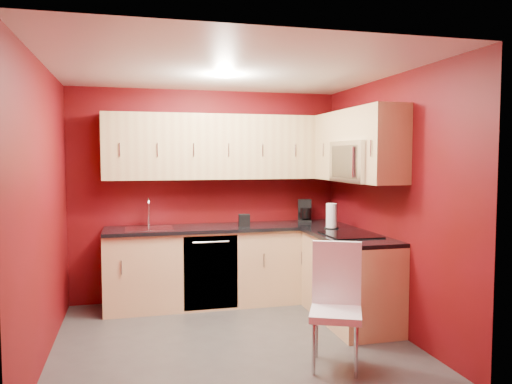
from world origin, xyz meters
name	(u,v)px	position (x,y,z in m)	size (l,w,h in m)	color
floor	(232,340)	(0.00, 0.00, 0.00)	(3.20, 3.20, 0.00)	#454340
ceiling	(231,69)	(0.00, 0.00, 2.50)	(3.20, 3.20, 0.00)	white
wall_back	(207,195)	(0.00, 1.50, 1.25)	(3.20, 3.20, 0.00)	#600912
wall_front	(278,230)	(0.00, -1.50, 1.25)	(3.20, 3.20, 0.00)	#600912
wall_left	(44,212)	(-1.60, 0.00, 1.25)	(3.00, 3.00, 0.00)	#600912
wall_right	(389,203)	(1.60, 0.00, 1.25)	(3.00, 3.00, 0.00)	#600912
base_cabinets_back	(228,266)	(0.20, 1.20, 0.43)	(2.80, 0.60, 0.87)	#EAC585
base_cabinets_right	(349,280)	(1.30, 0.25, 0.43)	(0.60, 1.30, 0.87)	#EAC585
countertop_back	(228,228)	(0.20, 1.19, 0.89)	(2.80, 0.63, 0.04)	black
countertop_right	(349,237)	(1.29, 0.23, 0.89)	(0.63, 1.27, 0.04)	black
upper_cabinets_back	(226,147)	(0.20, 1.32, 1.83)	(2.80, 0.35, 0.75)	tan
upper_cabinets_right	(355,140)	(1.42, 0.44, 1.89)	(0.35, 1.55, 0.75)	tan
microwave	(362,162)	(1.39, 0.20, 1.66)	(0.42, 0.76, 0.42)	silver
cooktop	(350,235)	(1.28, 0.20, 0.92)	(0.50, 0.55, 0.01)	black
sink	(149,225)	(-0.70, 1.20, 0.94)	(0.52, 0.42, 0.35)	silver
dishwasher_front	(211,273)	(-0.05, 0.91, 0.43)	(0.60, 0.02, 0.82)	black
downlight	(225,76)	(0.00, 0.30, 2.48)	(0.20, 0.20, 0.01)	white
coffee_maker	(305,211)	(1.18, 1.31, 1.05)	(0.16, 0.22, 0.27)	black
napkin_holder	(244,220)	(0.37, 1.11, 0.98)	(0.13, 0.13, 0.14)	black
paper_towel	(331,216)	(1.28, 0.70, 1.05)	(0.16, 0.16, 0.28)	white
dining_chair	(336,307)	(0.70, -0.80, 0.50)	(0.41, 0.42, 1.00)	white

